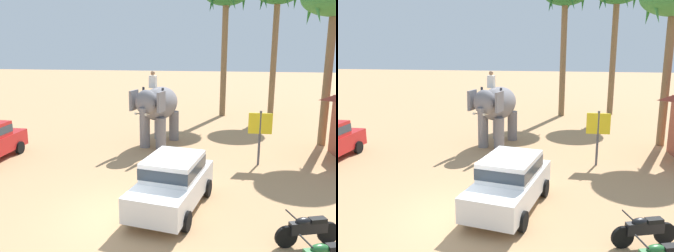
% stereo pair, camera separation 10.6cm
% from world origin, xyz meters
% --- Properties ---
extents(ground_plane, '(120.00, 120.00, 0.00)m').
position_xyz_m(ground_plane, '(0.00, 0.00, 0.00)').
color(ground_plane, tan).
extents(car_sedan_foreground, '(2.49, 4.36, 1.70)m').
position_xyz_m(car_sedan_foreground, '(1.21, 0.84, 0.93)').
color(car_sedan_foreground, white).
rests_on(car_sedan_foreground, ground).
extents(elephant_with_mahout, '(2.34, 4.01, 3.88)m').
position_xyz_m(elephant_with_mahout, '(-0.52, 8.12, 1.99)').
color(elephant_with_mahout, slate).
rests_on(elephant_with_mahout, ground).
extents(motorcycle_mid_row, '(1.74, 0.75, 0.94)m').
position_xyz_m(motorcycle_mid_row, '(4.98, -0.89, 0.46)').
color(motorcycle_mid_row, black).
rests_on(motorcycle_mid_row, ground).
extents(palm_tree_behind_elephant, '(3.20, 3.20, 8.25)m').
position_xyz_m(palm_tree_behind_elephant, '(7.95, 9.26, 7.10)').
color(palm_tree_behind_elephant, brown).
rests_on(palm_tree_behind_elephant, ground).
extents(signboard_yellow, '(1.00, 0.10, 2.40)m').
position_xyz_m(signboard_yellow, '(4.36, 5.55, 1.69)').
color(signboard_yellow, '#4C4C51').
rests_on(signboard_yellow, ground).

